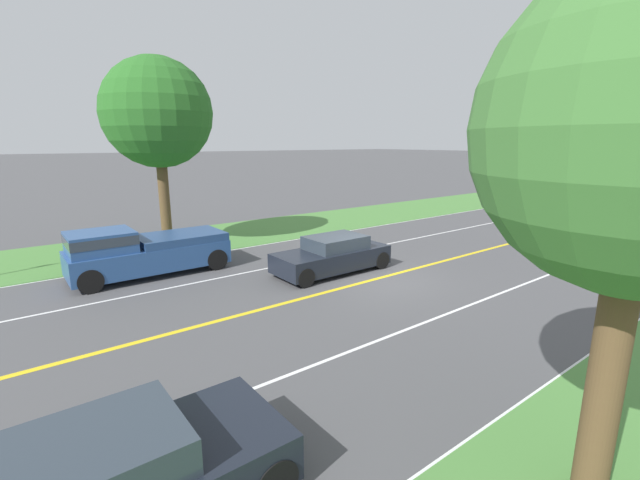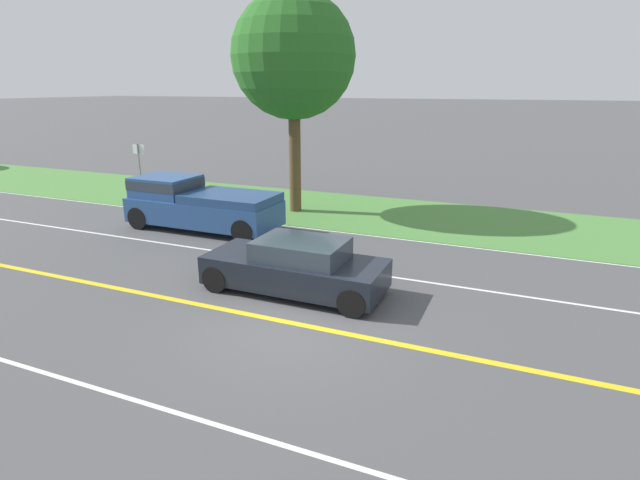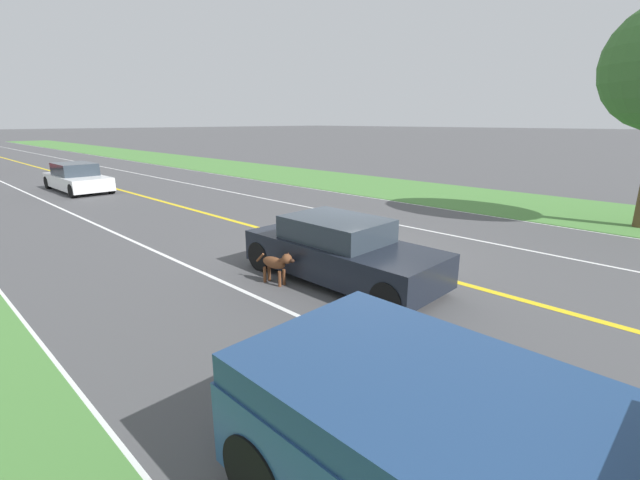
{
  "view_description": "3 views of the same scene",
  "coord_description": "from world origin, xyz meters",
  "px_view_note": "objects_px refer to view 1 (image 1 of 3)",
  "views": [
    {
      "loc": [
        -10.33,
        10.35,
        4.77
      ],
      "look_at": [
        2.04,
        0.9,
        1.19
      ],
      "focal_mm": 24.0,
      "sensor_mm": 36.0,
      "label": 1
    },
    {
      "loc": [
        -8.75,
        -4.43,
        4.9
      ],
      "look_at": [
        2.25,
        0.27,
        1.21
      ],
      "focal_mm": 28.0,
      "sensor_mm": 36.0,
      "label": 2
    },
    {
      "loc": [
        8.19,
        6.43,
        3.35
      ],
      "look_at": [
        2.5,
        0.88,
        1.12
      ],
      "focal_mm": 24.0,
      "sensor_mm": 36.0,
      "label": 3
    }
  ],
  "objects_px": {
    "car_trailing_mid": "(579,191)",
    "ego_car": "(333,255)",
    "dog": "(329,251)",
    "car_trailing_near": "(553,211)",
    "roadside_tree_right_near": "(157,114)",
    "pickup_truck": "(142,251)"
  },
  "relations": [
    {
      "from": "car_trailing_mid",
      "to": "ego_car",
      "type": "bearing_deg",
      "value": 97.02
    },
    {
      "from": "car_trailing_near",
      "to": "car_trailing_mid",
      "type": "distance_m",
      "value": 13.7
    },
    {
      "from": "pickup_truck",
      "to": "car_trailing_mid",
      "type": "distance_m",
      "value": 36.21
    },
    {
      "from": "car_trailing_mid",
      "to": "roadside_tree_right_near",
      "type": "distance_m",
      "value": 34.75
    },
    {
      "from": "ego_car",
      "to": "pickup_truck",
      "type": "distance_m",
      "value": 6.92
    },
    {
      "from": "car_trailing_near",
      "to": "roadside_tree_right_near",
      "type": "relative_size",
      "value": 0.56
    },
    {
      "from": "pickup_truck",
      "to": "car_trailing_mid",
      "type": "relative_size",
      "value": 1.25
    },
    {
      "from": "pickup_truck",
      "to": "car_trailing_near",
      "type": "xyz_separation_m",
      "value": [
        -3.93,
        -23.05,
        -0.3
      ]
    },
    {
      "from": "dog",
      "to": "roadside_tree_right_near",
      "type": "height_order",
      "value": "roadside_tree_right_near"
    },
    {
      "from": "ego_car",
      "to": "dog",
      "type": "relative_size",
      "value": 4.15
    },
    {
      "from": "dog",
      "to": "pickup_truck",
      "type": "xyz_separation_m",
      "value": [
        2.7,
        6.5,
        0.45
      ]
    },
    {
      "from": "ego_car",
      "to": "car_trailing_mid",
      "type": "relative_size",
      "value": 1.02
    },
    {
      "from": "dog",
      "to": "pickup_truck",
      "type": "distance_m",
      "value": 7.06
    },
    {
      "from": "ego_car",
      "to": "car_trailing_near",
      "type": "distance_m",
      "value": 17.31
    },
    {
      "from": "dog",
      "to": "car_trailing_mid",
      "type": "height_order",
      "value": "car_trailing_mid"
    },
    {
      "from": "ego_car",
      "to": "roadside_tree_right_near",
      "type": "relative_size",
      "value": 0.53
    },
    {
      "from": "dog",
      "to": "car_trailing_near",
      "type": "relative_size",
      "value": 0.23
    },
    {
      "from": "car_trailing_mid",
      "to": "roadside_tree_right_near",
      "type": "relative_size",
      "value": 0.52
    },
    {
      "from": "car_trailing_near",
      "to": "roadside_tree_right_near",
      "type": "bearing_deg",
      "value": 70.06
    },
    {
      "from": "dog",
      "to": "car_trailing_near",
      "type": "height_order",
      "value": "car_trailing_near"
    },
    {
      "from": "pickup_truck",
      "to": "car_trailing_mid",
      "type": "height_order",
      "value": "pickup_truck"
    },
    {
      "from": "ego_car",
      "to": "dog",
      "type": "bearing_deg",
      "value": -33.74
    }
  ]
}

